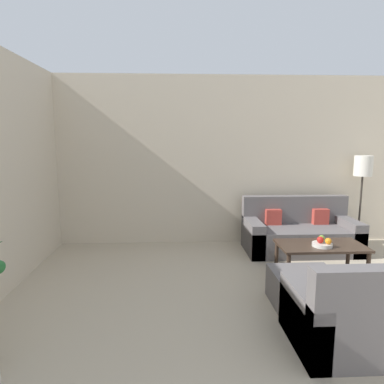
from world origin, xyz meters
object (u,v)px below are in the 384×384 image
armchair (341,318)px  apple_green (322,238)px  fruit_bowl (322,245)px  floor_lamp (363,172)px  apple_red (320,240)px  orange_fruit (328,241)px  coffee_table (321,249)px  ottoman (303,288)px  sofa_loveseat (299,234)px

armchair → apple_green: bearing=72.8°
apple_green → fruit_bowl: bearing=-105.6°
floor_lamp → apple_red: (-1.21, -1.31, -0.69)m
apple_red → apple_green: bearing=56.0°
orange_fruit → coffee_table: bearing=102.4°
fruit_bowl → floor_lamp: bearing=48.1°
coffee_table → orange_fruit: bearing=-77.6°
armchair → ottoman: bearing=92.1°
coffee_table → ottoman: bearing=-124.1°
floor_lamp → apple_green: floor_lamp is taller
ottoman → apple_green: bearing=55.6°
floor_lamp → ottoman: bearing=-130.1°
apple_red → orange_fruit: size_ratio=1.07×
coffee_table → ottoman: (-0.48, -0.70, -0.19)m
fruit_bowl → apple_green: apple_green is taller
coffee_table → fruit_bowl: size_ratio=4.41×
floor_lamp → orange_fruit: (-1.13, -1.36, -0.69)m
sofa_loveseat → ottoman: bearing=-108.7°
sofa_loveseat → orange_fruit: bearing=-93.5°
fruit_bowl → ottoman: (-0.45, -0.63, -0.26)m
fruit_bowl → apple_red: size_ratio=2.93×
apple_green → orange_fruit: same height
floor_lamp → coffee_table: bearing=-133.2°
apple_green → armchair: (-0.45, -1.44, -0.24)m
sofa_loveseat → coffee_table: (-0.10, -0.99, 0.10)m
coffee_table → orange_fruit: (0.03, -0.13, 0.13)m
floor_lamp → coffee_table: (-1.16, -1.23, -0.83)m
sofa_loveseat → floor_lamp: (1.06, 0.24, 0.92)m
coffee_table → fruit_bowl: bearing=-104.9°
sofa_loveseat → armchair: sofa_loveseat is taller
fruit_bowl → apple_green: size_ratio=3.10×
sofa_loveseat → armchair: (-0.55, -2.45, -0.01)m
apple_green → orange_fruit: bearing=-75.7°
floor_lamp → fruit_bowl: (-1.18, -1.31, -0.75)m
fruit_bowl → armchair: armchair is taller
floor_lamp → orange_fruit: floor_lamp is taller
fruit_bowl → ottoman: size_ratio=0.37×
apple_red → orange_fruit: bearing=-30.8°
armchair → orange_fruit: bearing=70.2°
armchair → floor_lamp: bearing=59.2°
sofa_loveseat → floor_lamp: size_ratio=1.15×
floor_lamp → armchair: (-1.60, -2.69, -0.93)m
coffee_table → fruit_bowl: (-0.02, -0.08, 0.07)m
floor_lamp → armchair: 3.26m
sofa_loveseat → fruit_bowl: (-0.12, -1.07, 0.17)m
sofa_loveseat → armchair: size_ratio=2.08×
apple_red → armchair: 1.45m
coffee_table → ottoman: 0.87m
apple_red → ottoman: apple_red is taller
orange_fruit → armchair: (-0.48, -1.33, -0.24)m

